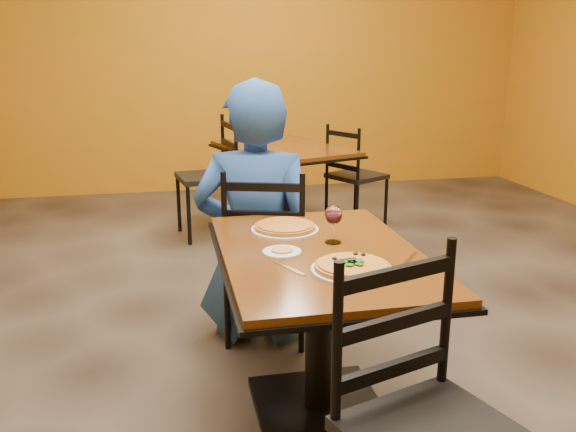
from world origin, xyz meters
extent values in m
cube|color=black|center=(0.00, 0.00, 0.00)|extent=(7.00, 8.00, 0.01)
cube|color=#C66C16|center=(0.00, 4.00, 1.50)|extent=(7.00, 0.01, 3.00)
cube|color=#653210|center=(0.00, -0.50, 0.73)|extent=(0.80, 1.20, 0.03)
cube|color=black|center=(0.00, -0.50, 0.71)|extent=(0.83, 1.23, 0.02)
cylinder|color=black|center=(0.00, -0.50, 0.37)|extent=(0.12, 0.12, 0.66)
cube|color=black|center=(0.00, -0.50, 0.02)|extent=(0.55, 0.55, 0.04)
cube|color=#653210|center=(0.39, 2.24, 0.73)|extent=(1.17, 1.42, 0.03)
cube|color=black|center=(0.39, 2.24, 0.71)|extent=(1.21, 1.46, 0.02)
cylinder|color=black|center=(0.39, 2.24, 0.37)|extent=(0.12, 0.12, 0.66)
cube|color=black|center=(0.39, 2.24, 0.02)|extent=(0.71, 0.71, 0.04)
imported|color=#1B4A96|center=(-0.15, 0.31, 0.71)|extent=(0.77, 0.61, 1.41)
cylinder|color=white|center=(0.06, -0.75, 0.76)|extent=(0.31, 0.31, 0.01)
cylinder|color=maroon|center=(0.06, -0.75, 0.77)|extent=(0.28, 0.28, 0.02)
cylinder|color=white|center=(-0.09, -0.19, 0.76)|extent=(0.31, 0.31, 0.01)
cylinder|color=gold|center=(-0.09, -0.19, 0.77)|extent=(0.28, 0.28, 0.02)
cylinder|color=white|center=(-0.16, -0.50, 0.76)|extent=(0.16, 0.16, 0.01)
cylinder|color=tan|center=(-0.16, -0.50, 0.76)|extent=(0.09, 0.09, 0.01)
cube|color=silver|center=(-0.17, -0.68, 0.75)|extent=(0.10, 0.18, 0.00)
cube|color=silver|center=(0.31, -0.69, 0.75)|extent=(0.14, 0.17, 0.00)
camera|label=1|loc=(-0.61, -2.80, 1.56)|focal=37.86mm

